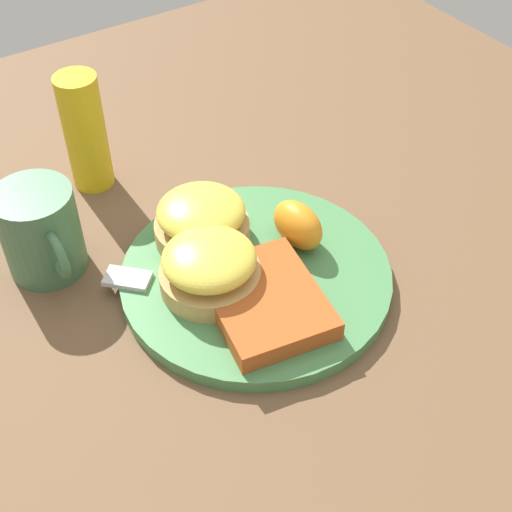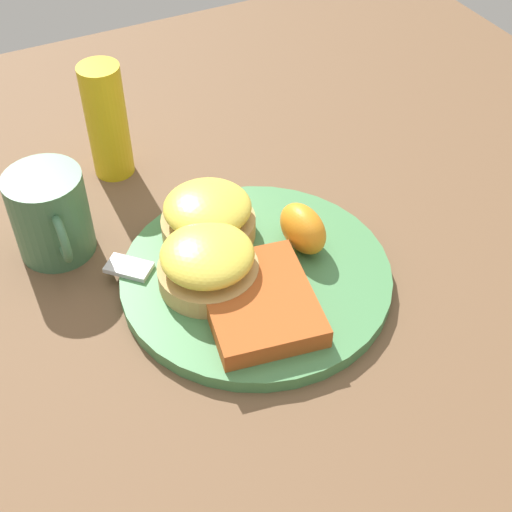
% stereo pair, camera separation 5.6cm
% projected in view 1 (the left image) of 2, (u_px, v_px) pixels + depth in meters
% --- Properties ---
extents(ground_plane, '(1.10, 1.10, 0.00)m').
position_uv_depth(ground_plane, '(256.00, 282.00, 0.68)').
color(ground_plane, brown).
extents(plate, '(0.25, 0.25, 0.01)m').
position_uv_depth(plate, '(256.00, 276.00, 0.67)').
color(plate, '#47844C').
rests_on(plate, ground_plane).
extents(sandwich_benedict_left, '(0.09, 0.09, 0.05)m').
position_uv_depth(sandwich_benedict_left, '(202.00, 220.00, 0.68)').
color(sandwich_benedict_left, tan).
rests_on(sandwich_benedict_left, plate).
extents(sandwich_benedict_right, '(0.09, 0.09, 0.05)m').
position_uv_depth(sandwich_benedict_right, '(210.00, 268.00, 0.64)').
color(sandwich_benedict_right, tan).
rests_on(sandwich_benedict_right, plate).
extents(hashbrown_patty, '(0.13, 0.11, 0.02)m').
position_uv_depth(hashbrown_patty, '(265.00, 301.00, 0.63)').
color(hashbrown_patty, '#AE4F1F').
rests_on(hashbrown_patty, plate).
extents(orange_wedge, '(0.06, 0.04, 0.04)m').
position_uv_depth(orange_wedge, '(298.00, 225.00, 0.68)').
color(orange_wedge, orange).
rests_on(orange_wedge, plate).
extents(fork, '(0.16, 0.16, 0.00)m').
position_uv_depth(fork, '(198.00, 289.00, 0.65)').
color(fork, silver).
rests_on(fork, plate).
extents(cup, '(0.10, 0.07, 0.09)m').
position_uv_depth(cup, '(41.00, 232.00, 0.66)').
color(cup, '#42704C').
rests_on(cup, ground_plane).
extents(condiment_bottle, '(0.04, 0.04, 0.13)m').
position_uv_depth(condiment_bottle, '(85.00, 132.00, 0.74)').
color(condiment_bottle, gold).
rests_on(condiment_bottle, ground_plane).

